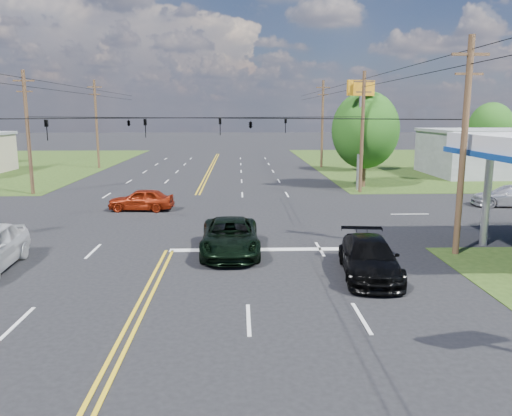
{
  "coord_description": "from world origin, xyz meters",
  "views": [
    {
      "loc": [
        3.22,
        -18.42,
        6.25
      ],
      "look_at": [
        4.08,
        6.0,
        1.61
      ],
      "focal_mm": 35.0,
      "sensor_mm": 36.0,
      "label": 1
    }
  ],
  "objects_px": {
    "pole_right_far": "(322,123)",
    "tree_right_b": "(360,133)",
    "pole_left_far": "(97,123)",
    "pickup_dkgreen": "(230,237)",
    "pole_se": "(464,145)",
    "suv_black": "(369,258)",
    "retail_ne": "(499,154)",
    "tree_right_a": "(365,130)",
    "tree_far_r": "(491,128)",
    "pole_ne": "(362,131)",
    "pole_nw": "(28,131)"
  },
  "relations": [
    {
      "from": "pole_ne",
      "to": "pole_right_far",
      "type": "height_order",
      "value": "pole_right_far"
    },
    {
      "from": "pole_left_far",
      "to": "pickup_dkgreen",
      "type": "xyz_separation_m",
      "value": [
        15.82,
        -36.5,
        -4.39
      ]
    },
    {
      "from": "tree_far_r",
      "to": "suv_black",
      "type": "xyz_separation_m",
      "value": [
        -25.72,
        -41.93,
        -3.8
      ]
    },
    {
      "from": "tree_right_b",
      "to": "tree_far_r",
      "type": "bearing_deg",
      "value": 18.92
    },
    {
      "from": "pole_right_far",
      "to": "pickup_dkgreen",
      "type": "height_order",
      "value": "pole_right_far"
    },
    {
      "from": "pickup_dkgreen",
      "to": "pole_left_far",
      "type": "bearing_deg",
      "value": 112.62
    },
    {
      "from": "pole_se",
      "to": "pickup_dkgreen",
      "type": "distance_m",
      "value": 11.0
    },
    {
      "from": "tree_right_a",
      "to": "suv_black",
      "type": "xyz_separation_m",
      "value": [
        -5.72,
        -23.93,
        -4.13
      ]
    },
    {
      "from": "pole_right_far",
      "to": "tree_right_b",
      "type": "bearing_deg",
      "value": -48.81
    },
    {
      "from": "retail_ne",
      "to": "tree_right_a",
      "type": "distance_m",
      "value": 18.09
    },
    {
      "from": "pole_ne",
      "to": "tree_right_b",
      "type": "distance_m",
      "value": 15.42
    },
    {
      "from": "retail_ne",
      "to": "tree_right_a",
      "type": "relative_size",
      "value": 1.71
    },
    {
      "from": "pole_right_far",
      "to": "tree_far_r",
      "type": "relative_size",
      "value": 1.31
    },
    {
      "from": "pole_ne",
      "to": "tree_right_b",
      "type": "relative_size",
      "value": 1.34
    },
    {
      "from": "pole_nw",
      "to": "tree_far_r",
      "type": "height_order",
      "value": "pole_nw"
    },
    {
      "from": "pole_ne",
      "to": "tree_right_a",
      "type": "xyz_separation_m",
      "value": [
        1.0,
        3.0,
        -0.05
      ]
    },
    {
      "from": "retail_ne",
      "to": "tree_right_a",
      "type": "height_order",
      "value": "tree_right_a"
    },
    {
      "from": "pole_se",
      "to": "pole_nw",
      "type": "relative_size",
      "value": 1.0
    },
    {
      "from": "tree_right_a",
      "to": "suv_black",
      "type": "distance_m",
      "value": 24.94
    },
    {
      "from": "retail_ne",
      "to": "pole_right_far",
      "type": "distance_m",
      "value": 19.02
    },
    {
      "from": "pole_left_far",
      "to": "tree_far_r",
      "type": "distance_m",
      "value": 47.05
    },
    {
      "from": "pole_se",
      "to": "tree_far_r",
      "type": "bearing_deg",
      "value": 61.7
    },
    {
      "from": "pole_left_far",
      "to": "pole_right_far",
      "type": "height_order",
      "value": "same"
    },
    {
      "from": "retail_ne",
      "to": "pole_nw",
      "type": "xyz_separation_m",
      "value": [
        -43.0,
        -11.0,
        2.72
      ]
    },
    {
      "from": "tree_right_a",
      "to": "pickup_dkgreen",
      "type": "height_order",
      "value": "tree_right_a"
    },
    {
      "from": "pole_se",
      "to": "suv_black",
      "type": "height_order",
      "value": "pole_se"
    },
    {
      "from": "pole_nw",
      "to": "pole_right_far",
      "type": "bearing_deg",
      "value": 36.16
    },
    {
      "from": "retail_ne",
      "to": "pole_ne",
      "type": "bearing_deg",
      "value": -147.09
    },
    {
      "from": "retail_ne",
      "to": "tree_far_r",
      "type": "height_order",
      "value": "tree_far_r"
    },
    {
      "from": "pole_left_far",
      "to": "pole_right_far",
      "type": "distance_m",
      "value": 26.0
    },
    {
      "from": "suv_black",
      "to": "pole_se",
      "type": "bearing_deg",
      "value": 37.93
    },
    {
      "from": "pole_nw",
      "to": "tree_far_r",
      "type": "xyz_separation_m",
      "value": [
        47.0,
        21.0,
        -0.37
      ]
    },
    {
      "from": "pole_left_far",
      "to": "pole_right_far",
      "type": "relative_size",
      "value": 1.0
    },
    {
      "from": "pole_se",
      "to": "suv_black",
      "type": "bearing_deg",
      "value": -148.18
    },
    {
      "from": "pickup_dkgreen",
      "to": "suv_black",
      "type": "relative_size",
      "value": 1.09
    },
    {
      "from": "tree_far_r",
      "to": "suv_black",
      "type": "height_order",
      "value": "tree_far_r"
    },
    {
      "from": "pole_left_far",
      "to": "pickup_dkgreen",
      "type": "bearing_deg",
      "value": -66.57
    },
    {
      "from": "tree_right_b",
      "to": "pole_left_far",
      "type": "bearing_deg",
      "value": 172.28
    },
    {
      "from": "pole_nw",
      "to": "pole_ne",
      "type": "relative_size",
      "value": 1.0
    },
    {
      "from": "pickup_dkgreen",
      "to": "tree_right_a",
      "type": "bearing_deg",
      "value": 60.58
    },
    {
      "from": "tree_far_r",
      "to": "pickup_dkgreen",
      "type": "height_order",
      "value": "tree_far_r"
    },
    {
      "from": "pole_se",
      "to": "tree_right_a",
      "type": "xyz_separation_m",
      "value": [
        1.0,
        21.0,
        -0.05
      ]
    },
    {
      "from": "pole_left_far",
      "to": "pickup_dkgreen",
      "type": "distance_m",
      "value": 40.02
    },
    {
      "from": "tree_far_r",
      "to": "pole_left_far",
      "type": "bearing_deg",
      "value": -177.56
    },
    {
      "from": "retail_ne",
      "to": "tree_right_b",
      "type": "distance_m",
      "value": 14.22
    },
    {
      "from": "pole_right_far",
      "to": "tree_right_b",
      "type": "height_order",
      "value": "pole_right_far"
    },
    {
      "from": "tree_right_a",
      "to": "pickup_dkgreen",
      "type": "bearing_deg",
      "value": -118.61
    },
    {
      "from": "retail_ne",
      "to": "tree_far_r",
      "type": "xyz_separation_m",
      "value": [
        4.0,
        10.0,
        2.34
      ]
    },
    {
      "from": "pole_ne",
      "to": "suv_black",
      "type": "xyz_separation_m",
      "value": [
        -4.72,
        -20.93,
        -4.17
      ]
    },
    {
      "from": "retail_ne",
      "to": "pole_right_far",
      "type": "bearing_deg",
      "value": 154.8
    }
  ]
}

